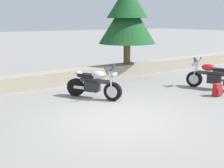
{
  "coord_description": "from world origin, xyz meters",
  "views": [
    {
      "loc": [
        -4.38,
        -5.96,
        2.63
      ],
      "look_at": [
        0.64,
        1.2,
        0.65
      ],
      "focal_mm": 45.76,
      "sensor_mm": 36.0,
      "label": 1
    }
  ],
  "objects_px": {
    "motorcycle_silver_centre": "(94,84)",
    "pine_tree_mid_right": "(127,15)",
    "motorcycle_red_far_right": "(212,77)",
    "rider_backpack": "(217,89)"
  },
  "relations": [
    {
      "from": "motorcycle_red_far_right",
      "to": "pine_tree_mid_right",
      "type": "distance_m",
      "value": 4.88
    },
    {
      "from": "rider_backpack",
      "to": "pine_tree_mid_right",
      "type": "xyz_separation_m",
      "value": [
        -0.15,
        4.97,
        2.58
      ]
    },
    {
      "from": "motorcycle_red_far_right",
      "to": "pine_tree_mid_right",
      "type": "xyz_separation_m",
      "value": [
        -0.91,
        4.18,
        2.33
      ]
    },
    {
      "from": "motorcycle_red_far_right",
      "to": "rider_backpack",
      "type": "distance_m",
      "value": 1.13
    },
    {
      "from": "motorcycle_silver_centre",
      "to": "motorcycle_red_far_right",
      "type": "bearing_deg",
      "value": -18.24
    },
    {
      "from": "motorcycle_red_far_right",
      "to": "rider_backpack",
      "type": "relative_size",
      "value": 4.21
    },
    {
      "from": "pine_tree_mid_right",
      "to": "motorcycle_red_far_right",
      "type": "bearing_deg",
      "value": -77.69
    },
    {
      "from": "motorcycle_silver_centre",
      "to": "pine_tree_mid_right",
      "type": "relative_size",
      "value": 0.51
    },
    {
      "from": "motorcycle_red_far_right",
      "to": "pine_tree_mid_right",
      "type": "height_order",
      "value": "pine_tree_mid_right"
    },
    {
      "from": "motorcycle_silver_centre",
      "to": "motorcycle_red_far_right",
      "type": "xyz_separation_m",
      "value": [
        4.43,
        -1.46,
        0.0
      ]
    }
  ]
}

